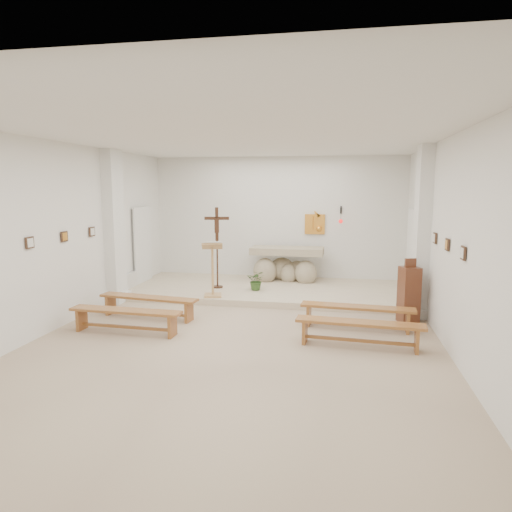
% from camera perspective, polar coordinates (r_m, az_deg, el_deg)
% --- Properties ---
extents(ground, '(7.00, 10.00, 0.00)m').
position_cam_1_polar(ground, '(8.31, -2.11, -10.05)').
color(ground, '#C6B08F').
rests_on(ground, ground).
extents(wall_left, '(0.02, 10.00, 3.50)m').
position_cam_1_polar(wall_left, '(9.32, -23.63, 2.30)').
color(wall_left, white).
rests_on(wall_left, ground).
extents(wall_right, '(0.02, 10.00, 3.50)m').
position_cam_1_polar(wall_right, '(7.94, 23.25, 1.36)').
color(wall_right, white).
rests_on(wall_right, ground).
extents(wall_back, '(7.00, 0.02, 3.50)m').
position_cam_1_polar(wall_back, '(12.82, 2.67, 4.52)').
color(wall_back, white).
rests_on(wall_back, ground).
extents(ceiling, '(7.00, 10.00, 0.02)m').
position_cam_1_polar(ceiling, '(7.92, -2.25, 14.65)').
color(ceiling, silver).
rests_on(ceiling, wall_back).
extents(sanctuary_platform, '(6.98, 3.00, 0.15)m').
position_cam_1_polar(sanctuary_platform, '(11.60, 1.63, -4.27)').
color(sanctuary_platform, beige).
rests_on(sanctuary_platform, ground).
extents(pilaster_left, '(0.26, 0.55, 3.50)m').
position_cam_1_polar(pilaster_left, '(10.97, -17.30, 3.46)').
color(pilaster_left, white).
rests_on(pilaster_left, ground).
extents(pilaster_right, '(0.26, 0.55, 3.50)m').
position_cam_1_polar(pilaster_right, '(9.87, 20.02, 2.81)').
color(pilaster_right, white).
rests_on(pilaster_right, ground).
extents(gold_wall_relief, '(0.55, 0.04, 0.55)m').
position_cam_1_polar(gold_wall_relief, '(12.70, 7.36, 3.97)').
color(gold_wall_relief, gold).
rests_on(gold_wall_relief, wall_back).
extents(sanctuary_lamp, '(0.11, 0.36, 0.44)m').
position_cam_1_polar(sanctuary_lamp, '(12.42, 10.55, 4.53)').
color(sanctuary_lamp, black).
rests_on(sanctuary_lamp, wall_back).
extents(station_frame_left_front, '(0.03, 0.20, 0.20)m').
position_cam_1_polar(station_frame_left_front, '(8.67, -26.45, 1.50)').
color(station_frame_left_front, '#3E281B').
rests_on(station_frame_left_front, wall_left).
extents(station_frame_left_mid, '(0.03, 0.20, 0.20)m').
position_cam_1_polar(station_frame_left_mid, '(9.48, -22.85, 2.26)').
color(station_frame_left_mid, '#3E281B').
rests_on(station_frame_left_mid, wall_left).
extents(station_frame_left_rear, '(0.03, 0.20, 0.20)m').
position_cam_1_polar(station_frame_left_rear, '(10.33, -19.83, 2.88)').
color(station_frame_left_rear, '#3E281B').
rests_on(station_frame_left_rear, wall_left).
extents(station_frame_right_front, '(0.03, 0.20, 0.20)m').
position_cam_1_polar(station_frame_right_front, '(7.17, 24.48, 0.34)').
color(station_frame_right_front, '#3E281B').
rests_on(station_frame_right_front, wall_right).
extents(station_frame_right_mid, '(0.03, 0.20, 0.20)m').
position_cam_1_polar(station_frame_right_mid, '(8.13, 22.79, 1.33)').
color(station_frame_right_mid, '#3E281B').
rests_on(station_frame_right_mid, wall_right).
extents(station_frame_right_rear, '(0.03, 0.20, 0.20)m').
position_cam_1_polar(station_frame_right_rear, '(9.11, 21.46, 2.10)').
color(station_frame_right_rear, '#3E281B').
rests_on(station_frame_right_rear, wall_right).
extents(radiator_left, '(0.10, 0.85, 0.52)m').
position_cam_1_polar(radiator_left, '(11.83, -15.67, -3.38)').
color(radiator_left, silver).
rests_on(radiator_left, ground).
extents(radiator_right, '(0.10, 0.85, 0.52)m').
position_cam_1_polar(radiator_right, '(10.79, 19.32, -4.68)').
color(radiator_right, silver).
rests_on(radiator_right, ground).
extents(altar, '(1.95, 0.89, 1.00)m').
position_cam_1_polar(altar, '(12.35, 3.77, -1.33)').
color(altar, tan).
rests_on(altar, sanctuary_platform).
extents(lectern, '(0.54, 0.49, 1.30)m').
position_cam_1_polar(lectern, '(10.53, -5.45, -1.64)').
color(lectern, tan).
rests_on(lectern, sanctuary_platform).
extents(crucifix_stand, '(0.61, 0.27, 2.02)m').
position_cam_1_polar(crucifix_stand, '(11.39, -4.89, 1.80)').
color(crucifix_stand, '#3E2013').
rests_on(crucifix_stand, sanctuary_platform).
extents(potted_plant, '(0.45, 0.39, 0.49)m').
position_cam_1_polar(potted_plant, '(11.20, 0.07, -3.06)').
color(potted_plant, '#2D4E1F').
rests_on(potted_plant, sanctuary_platform).
extents(donation_pedestal, '(0.44, 0.44, 1.28)m').
position_cam_1_polar(donation_pedestal, '(9.50, 18.57, -4.57)').
color(donation_pedestal, '#582B19').
rests_on(donation_pedestal, ground).
extents(bench_left_front, '(2.14, 0.61, 0.45)m').
position_cam_1_polar(bench_left_front, '(9.62, -13.30, -5.60)').
color(bench_left_front, brown).
rests_on(bench_left_front, ground).
extents(bench_right_front, '(2.13, 0.50, 0.45)m').
position_cam_1_polar(bench_right_front, '(8.85, 12.53, -6.81)').
color(bench_right_front, brown).
rests_on(bench_right_front, ground).
extents(bench_left_second, '(2.13, 0.43, 0.45)m').
position_cam_1_polar(bench_left_second, '(8.73, -15.98, -7.15)').
color(bench_left_second, brown).
rests_on(bench_left_second, ground).
extents(bench_right_second, '(2.13, 0.49, 0.45)m').
position_cam_1_polar(bench_right_second, '(7.87, 12.80, -8.76)').
color(bench_right_second, brown).
rests_on(bench_right_second, ground).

